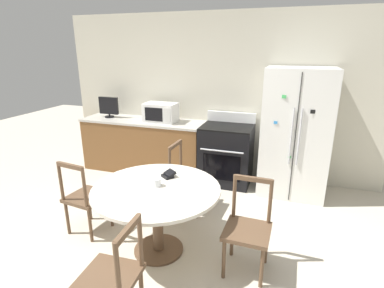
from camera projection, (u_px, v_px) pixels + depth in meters
ground_plane at (145, 271)px, 2.90m from camera, size 14.00×14.00×0.00m
back_wall at (215, 96)px, 4.89m from camera, size 5.20×0.10×2.60m
kitchen_counter at (144, 145)px, 5.18m from camera, size 2.11×0.64×0.90m
refrigerator at (295, 133)px, 4.24m from camera, size 0.91×0.75×1.81m
oven_range at (226, 154)px, 4.71m from camera, size 0.78×0.68×1.08m
microwave at (161, 112)px, 4.88m from camera, size 0.52×0.35×0.30m
countertop_tv at (109, 107)px, 5.18m from camera, size 0.35×0.16×0.35m
dining_table at (156, 199)px, 3.01m from camera, size 1.28×1.28×0.74m
dining_chair_right at (248, 229)px, 2.81m from camera, size 0.43×0.43×0.90m
dining_chair_far at (187, 179)px, 3.89m from camera, size 0.44×0.44×0.90m
dining_chair_near at (112, 278)px, 2.21m from camera, size 0.44×0.44×0.90m
dining_chair_left at (86, 198)px, 3.40m from camera, size 0.47×0.47×0.90m
candle_glass at (157, 183)px, 2.99m from camera, size 0.09×0.09×0.08m
wallet at (169, 175)px, 3.20m from camera, size 0.17×0.17×0.07m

